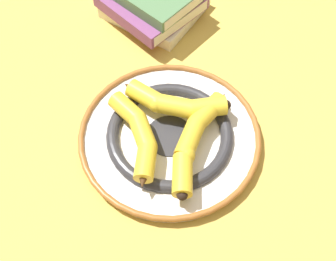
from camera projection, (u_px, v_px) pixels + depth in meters
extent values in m
plane|color=gold|center=(173.00, 147.00, 0.80)|extent=(2.80, 2.80, 0.00)
cylinder|color=white|center=(168.00, 139.00, 0.80)|extent=(0.30, 0.30, 0.01)
torus|color=#2D2D33|center=(168.00, 136.00, 0.79)|extent=(0.22, 0.22, 0.02)
cylinder|color=#2D2D33|center=(168.00, 136.00, 0.79)|extent=(0.08, 0.08, 0.00)
torus|color=#995B28|center=(168.00, 136.00, 0.79)|extent=(0.31, 0.31, 0.01)
cylinder|color=gold|center=(208.00, 111.00, 0.79)|extent=(0.06, 0.07, 0.03)
cylinder|color=gold|center=(190.00, 140.00, 0.76)|extent=(0.07, 0.07, 0.03)
cylinder|color=gold|center=(182.00, 175.00, 0.72)|extent=(0.07, 0.06, 0.03)
sphere|color=gold|center=(196.00, 124.00, 0.77)|extent=(0.03, 0.03, 0.03)
sphere|color=gold|center=(183.00, 157.00, 0.74)|extent=(0.03, 0.03, 0.03)
cone|color=#472D19|center=(220.00, 99.00, 0.80)|extent=(0.03, 0.04, 0.02)
sphere|color=black|center=(182.00, 195.00, 0.70)|extent=(0.02, 0.02, 0.02)
cylinder|color=gold|center=(146.00, 163.00, 0.73)|extent=(0.07, 0.06, 0.03)
cylinder|color=gold|center=(143.00, 133.00, 0.76)|extent=(0.06, 0.04, 0.03)
cylinder|color=gold|center=(126.00, 109.00, 0.79)|extent=(0.06, 0.05, 0.03)
sphere|color=gold|center=(148.00, 147.00, 0.75)|extent=(0.03, 0.03, 0.03)
sphere|color=gold|center=(137.00, 119.00, 0.78)|extent=(0.03, 0.03, 0.03)
cone|color=#472D19|center=(143.00, 179.00, 0.72)|extent=(0.04, 0.04, 0.02)
sphere|color=black|center=(115.00, 99.00, 0.80)|extent=(0.02, 0.02, 0.02)
cylinder|color=yellow|center=(144.00, 95.00, 0.80)|extent=(0.07, 0.06, 0.03)
cylinder|color=yellow|center=(175.00, 106.00, 0.79)|extent=(0.06, 0.07, 0.03)
cylinder|color=yellow|center=(209.00, 107.00, 0.79)|extent=(0.05, 0.07, 0.03)
sphere|color=yellow|center=(158.00, 103.00, 0.80)|extent=(0.03, 0.03, 0.03)
sphere|color=yellow|center=(192.00, 109.00, 0.79)|extent=(0.03, 0.03, 0.03)
cone|color=#472D19|center=(131.00, 87.00, 0.81)|extent=(0.04, 0.04, 0.02)
sphere|color=black|center=(226.00, 105.00, 0.79)|extent=(0.02, 0.02, 0.02)
cube|color=silver|center=(155.00, 6.00, 0.97)|extent=(0.23, 0.23, 0.03)
cube|color=white|center=(157.00, 7.00, 0.97)|extent=(0.22, 0.21, 0.02)
cube|color=#753D70|center=(151.00, 1.00, 0.94)|extent=(0.21, 0.21, 0.03)
cube|color=white|center=(152.00, 2.00, 0.93)|extent=(0.20, 0.19, 0.02)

